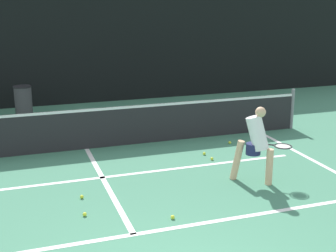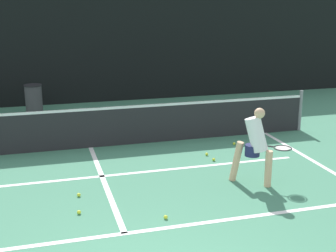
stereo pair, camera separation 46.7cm
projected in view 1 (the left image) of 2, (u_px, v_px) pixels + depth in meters
name	position (u px, v px, depth m)	size (l,w,h in m)	color
court_baseline_near	(134.00, 234.00, 6.95)	(11.00, 0.10, 0.01)	white
court_service_line	(102.00, 177.00, 9.15)	(8.25, 0.10, 0.01)	white
court_center_mark	(105.00, 182.00, 8.91)	(0.10, 4.30, 0.01)	white
court_sideline_right	(307.00, 157.00, 10.31)	(0.10, 5.30, 0.01)	white
net	(86.00, 128.00, 10.74)	(11.09, 0.09, 1.07)	slate
fence_back	(59.00, 46.00, 14.87)	(24.00, 0.06, 3.82)	black
player_practicing	(256.00, 142.00, 8.72)	(1.14, 0.75, 1.49)	#DBAD84
tennis_ball_scattered_1	(204.00, 154.00, 10.45)	(0.07, 0.07, 0.07)	#D1E033
tennis_ball_scattered_2	(85.00, 214.00, 7.53)	(0.07, 0.07, 0.07)	#D1E033
tennis_ball_scattered_4	(212.00, 159.00, 10.12)	(0.07, 0.07, 0.07)	#D1E033
tennis_ball_scattered_5	(82.00, 197.00, 8.19)	(0.07, 0.07, 0.07)	#D1E033
tennis_ball_scattered_6	(230.00, 142.00, 11.24)	(0.07, 0.07, 0.07)	#D1E033
tennis_ball_scattered_7	(173.00, 217.00, 7.43)	(0.07, 0.07, 0.07)	#D1E033
trash_bin	(23.00, 101.00, 13.78)	(0.52, 0.52, 0.90)	#3F3F42
parked_car	(105.00, 68.00, 19.51)	(1.70, 4.20, 1.31)	silver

